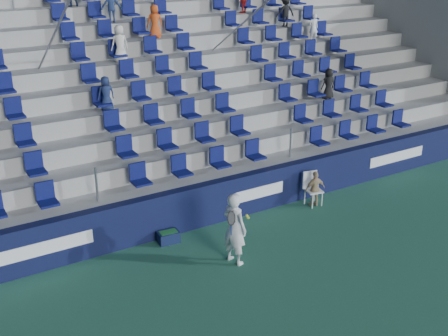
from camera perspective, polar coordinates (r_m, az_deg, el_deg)
name	(u,v)px	position (r m, az deg, el deg)	size (l,w,h in m)	color
ground	(279,276)	(13.35, 5.58, -10.85)	(70.00, 70.00, 0.00)	#2C684C
sponsor_wall	(211,203)	(15.36, -1.31, -3.53)	(24.00, 0.32, 1.20)	#0F1337
grandstand	(135,105)	(19.15, -9.02, 6.32)	(24.00, 8.17, 6.63)	gray
tennis_player	(235,228)	(13.36, 1.09, -6.15)	(0.70, 0.76, 1.83)	silver
line_judge_chair	(312,186)	(16.65, 8.90, -1.80)	(0.52, 0.54, 1.01)	white
line_judge	(315,189)	(16.55, 9.23, -2.10)	(0.64, 0.26, 1.08)	tan
ball_bin	(169,236)	(14.63, -5.66, -6.94)	(0.57, 0.40, 0.31)	#0F183A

